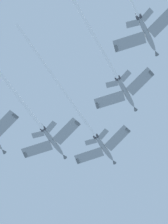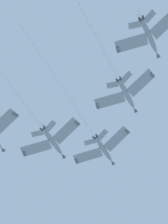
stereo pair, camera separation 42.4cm
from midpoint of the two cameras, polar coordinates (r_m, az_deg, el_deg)
The scene contains 4 objects.
jet_lead at distance 126.18m, azimuth 0.45°, elevation -1.91°, with size 20.11×51.40×25.40m.
jet_left_wing at distance 120.25m, azimuth -7.55°, elevation 0.22°, with size 20.13×49.04×23.50m.
jet_right_wing at distance 119.38m, azimuth 3.61°, elevation 6.52°, with size 20.13×45.76×22.31m.
jet_right_outer at distance 114.75m, azimuth 7.32°, elevation 13.61°, with size 20.13×48.59×24.22m.
Camera 2 is at (-3.67, 22.99, 1.65)m, focal length 66.51 mm.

